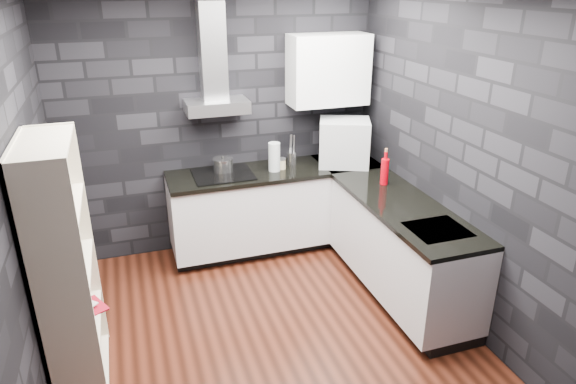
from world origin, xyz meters
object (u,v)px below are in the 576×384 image
utensil_crock (292,158)px  bookshelf (65,269)px  fruit_bowl (64,269)px  storage_jar (282,164)px  red_bottle (385,172)px  pot (223,165)px  appliance_garage (344,144)px  glass_vase (274,157)px

utensil_crock → bookshelf: bearing=-144.6°
bookshelf → fruit_bowl: bookshelf is taller
storage_jar → fruit_bowl: 2.46m
storage_jar → red_bottle: red_bottle is taller
bookshelf → pot: bearing=36.0°
pot → storage_jar: 0.60m
pot → appliance_garage: (1.24, -0.17, 0.16)m
glass_vase → appliance_garage: 0.74m
pot → bookshelf: size_ratio=0.11×
storage_jar → fruit_bowl: bearing=-143.5°
red_bottle → fruit_bowl: bearing=-164.6°
storage_jar → fruit_bowl: size_ratio=0.47×
pot → glass_vase: bearing=-14.0°
appliance_garage → bookshelf: (-2.63, -1.33, -0.22)m
glass_vase → utensil_crock: size_ratio=2.26×
pot → storage_jar: bearing=-9.8°
pot → red_bottle: red_bottle is taller
pot → fruit_bowl: bearing=-131.6°
storage_jar → appliance_garage: size_ratio=0.20×
utensil_crock → red_bottle: bearing=-51.3°
storage_jar → red_bottle: 1.06m
storage_jar → appliance_garage: bearing=-6.4°
storage_jar → utensil_crock: utensil_crock is taller
appliance_garage → storage_jar: bearing=-163.9°
storage_jar → fruit_bowl: (-1.98, -1.47, -0.01)m
bookshelf → appliance_garage: bearing=15.6°
storage_jar → fruit_bowl: storage_jar is taller
utensil_crock → fruit_bowl: (-2.12, -1.57, -0.03)m
utensil_crock → appliance_garage: 0.56m
pot → utensil_crock: bearing=0.6°
pot → storage_jar: size_ratio=1.99×
glass_vase → bookshelf: bearing=-144.0°
utensil_crock → red_bottle: size_ratio=0.52×
pot → appliance_garage: appliance_garage is taller
pot → utensil_crock: size_ratio=1.52×
appliance_garage → red_bottle: 0.65m
glass_vase → storage_jar: glass_vase is taller
appliance_garage → pot: bearing=-165.5°
appliance_garage → fruit_bowl: (-2.63, -1.39, -0.19)m
red_bottle → fruit_bowl: size_ratio=1.19×
appliance_garage → red_bottle: size_ratio=2.02×
glass_vase → bookshelf: bookshelf is taller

